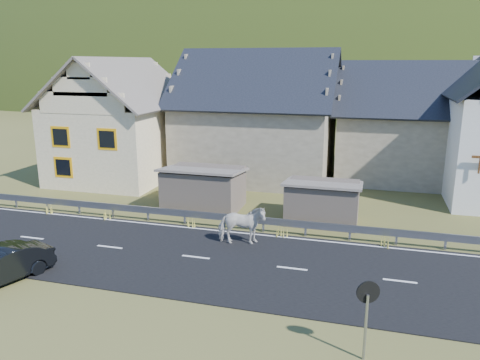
% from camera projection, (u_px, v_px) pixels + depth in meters
% --- Properties ---
extents(ground, '(160.00, 160.00, 0.00)m').
position_uv_depth(ground, '(196.00, 258.00, 19.26)').
color(ground, '#40411C').
rests_on(ground, ground).
extents(road, '(60.00, 7.00, 0.04)m').
position_uv_depth(road, '(196.00, 258.00, 19.26)').
color(road, black).
rests_on(road, ground).
extents(lane_markings, '(60.00, 6.60, 0.01)m').
position_uv_depth(lane_markings, '(196.00, 257.00, 19.25)').
color(lane_markings, silver).
rests_on(lane_markings, road).
extents(guardrail, '(28.10, 0.09, 0.75)m').
position_uv_depth(guardrail, '(223.00, 217.00, 22.56)').
color(guardrail, '#93969B').
rests_on(guardrail, ground).
extents(shed_left, '(4.30, 3.30, 2.40)m').
position_uv_depth(shed_left, '(204.00, 189.00, 25.58)').
color(shed_left, '#685A50').
rests_on(shed_left, ground).
extents(shed_right, '(3.80, 2.90, 2.20)m').
position_uv_depth(shed_right, '(322.00, 203.00, 23.43)').
color(shed_right, '#685A50').
rests_on(shed_right, ground).
extents(house_cream, '(7.80, 9.80, 8.30)m').
position_uv_depth(house_cream, '(121.00, 114.00, 32.02)').
color(house_cream, '#FFE9BD').
rests_on(house_cream, ground).
extents(house_stone_a, '(10.80, 9.80, 8.90)m').
position_uv_depth(house_stone_a, '(259.00, 110.00, 32.38)').
color(house_stone_a, '#A19880').
rests_on(house_stone_a, ground).
extents(house_stone_b, '(9.80, 8.80, 8.10)m').
position_uv_depth(house_stone_b, '(409.00, 117.00, 31.71)').
color(house_stone_b, '#A19880').
rests_on(house_stone_b, ground).
extents(mountain, '(440.00, 280.00, 260.00)m').
position_uv_depth(mountain, '(367.00, 132.00, 190.79)').
color(mountain, '#273C14').
rests_on(mountain, ground).
extents(conifer_patch, '(76.00, 50.00, 28.00)m').
position_uv_depth(conifer_patch, '(154.00, 68.00, 134.87)').
color(conifer_patch, black).
rests_on(conifer_patch, ground).
extents(horse, '(1.42, 2.25, 1.76)m').
position_uv_depth(horse, '(242.00, 225.00, 20.44)').
color(horse, silver).
rests_on(horse, road).
extents(traffic_mirror, '(0.61, 0.28, 2.29)m').
position_uv_depth(traffic_mirror, '(367.00, 302.00, 12.36)').
color(traffic_mirror, '#93969B').
rests_on(traffic_mirror, ground).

